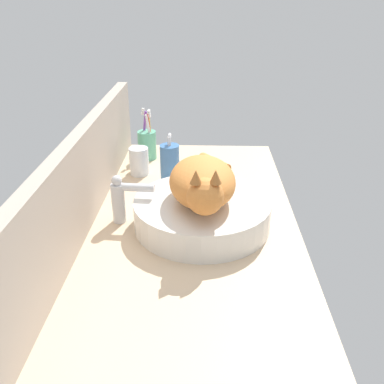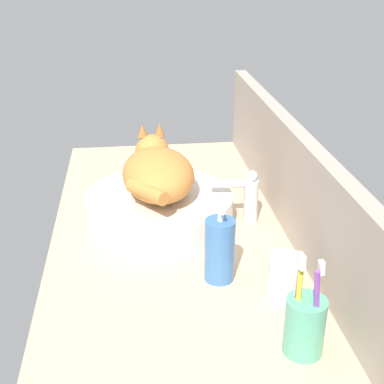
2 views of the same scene
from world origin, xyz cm
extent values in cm
cube|color=#D1B28E|center=(0.00, 0.00, -2.00)|extent=(121.68, 58.98, 4.00)
cube|color=#AD9E8E|center=(0.00, 27.69, 12.57)|extent=(121.68, 3.60, 25.14)
cylinder|color=silver|center=(-3.17, -3.64, 3.81)|extent=(36.04, 36.04, 7.62)
ellipsoid|color=orange|center=(-3.17, -3.64, 13.12)|extent=(26.06, 18.61, 11.00)
sphere|color=orange|center=(-15.02, -4.42, 14.62)|extent=(8.80, 8.80, 8.80)
cone|color=#A4632D|center=(-15.88, -6.68, 20.02)|extent=(2.80, 2.80, 3.20)
cone|color=#A4632D|center=(-16.17, -2.29, 20.02)|extent=(2.80, 2.80, 3.20)
cylinder|color=orange|center=(7.68, -6.76, 13.62)|extent=(10.63, 9.31, 3.20)
cylinder|color=silver|center=(-1.50, 18.88, 5.50)|extent=(3.60, 3.60, 11.00)
cylinder|color=silver|center=(-1.87, 13.90, 10.40)|extent=(2.94, 10.14, 2.20)
sphere|color=silver|center=(-1.50, 18.88, 12.20)|extent=(2.80, 2.80, 2.80)
cylinder|color=#3F72B2|center=(22.76, 6.97, 6.73)|extent=(6.15, 6.15, 13.46)
cylinder|color=silver|center=(22.76, 6.97, 14.86)|extent=(1.20, 1.20, 2.80)
cylinder|color=silver|center=(23.96, 6.97, 16.26)|extent=(2.20, 1.00, 1.00)
cylinder|color=#5BB28E|center=(46.09, 17.34, 5.19)|extent=(6.78, 6.78, 10.37)
cylinder|color=#D13838|center=(45.10, 15.92, 8.90)|extent=(2.76, 2.19, 17.02)
cube|color=white|center=(45.10, 15.92, 17.40)|extent=(1.46, 0.98, 2.57)
cylinder|color=yellow|center=(45.73, 15.98, 8.90)|extent=(3.21, 1.51, 16.99)
cube|color=white|center=(45.73, 15.98, 17.40)|extent=(1.52, 0.89, 2.57)
cylinder|color=purple|center=(47.43, 18.51, 8.90)|extent=(2.52, 2.75, 17.00)
cube|color=white|center=(47.43, 18.51, 17.40)|extent=(1.43, 1.06, 2.58)
cylinder|color=white|center=(44.68, 15.88, 8.90)|extent=(2.97, 2.89, 16.97)
cube|color=white|center=(44.68, 15.88, 17.40)|extent=(1.49, 1.08, 2.61)
cylinder|color=white|center=(31.16, 18.15, 4.68)|extent=(6.53, 6.53, 9.36)
cylinder|color=silver|center=(31.16, 18.15, 2.29)|extent=(5.74, 5.74, 4.59)
camera|label=1|loc=(-102.85, -4.46, 58.18)|focal=40.00mm
camera|label=2|loc=(114.58, -9.84, 62.43)|focal=50.00mm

